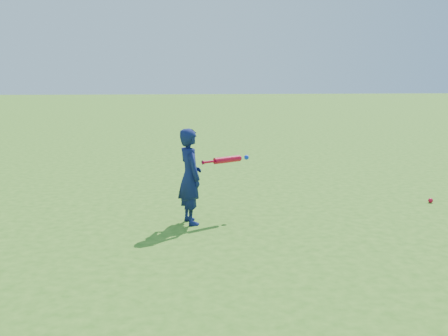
% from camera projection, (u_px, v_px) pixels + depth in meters
% --- Properties ---
extents(ground, '(80.00, 80.00, 0.00)m').
position_uv_depth(ground, '(190.00, 223.00, 6.11)').
color(ground, '#3A751C').
rests_on(ground, ground).
extents(child, '(0.39, 0.49, 1.17)m').
position_uv_depth(child, '(190.00, 177.00, 6.01)').
color(child, '#10194D').
rests_on(child, ground).
extents(ground_ball_red, '(0.07, 0.07, 0.07)m').
position_uv_depth(ground_ball_red, '(431.00, 200.00, 7.07)').
color(ground_ball_red, red).
rests_on(ground_ball_red, ground).
extents(bat_swing, '(0.62, 0.39, 0.08)m').
position_uv_depth(bat_swing, '(229.00, 159.00, 6.25)').
color(bat_swing, red).
rests_on(bat_swing, ground).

